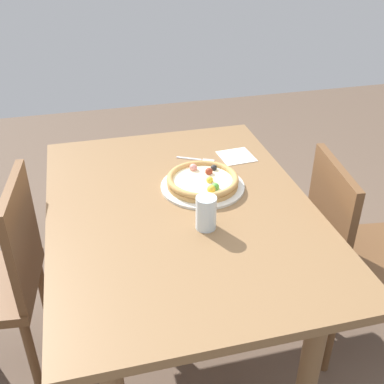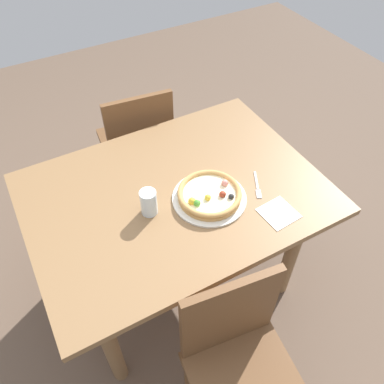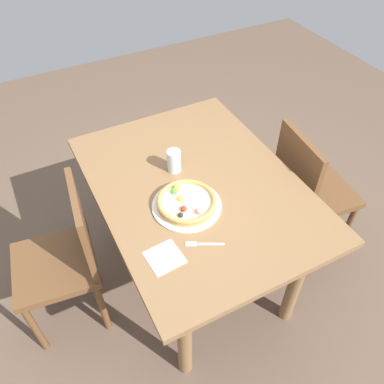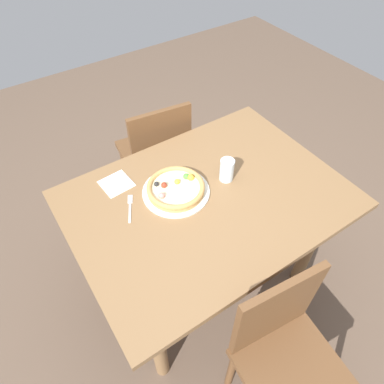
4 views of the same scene
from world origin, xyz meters
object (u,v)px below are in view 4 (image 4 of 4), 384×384
(fork, at_px, (130,206))
(chair_far, at_px, (156,153))
(plate, at_px, (176,192))
(chair_near, at_px, (285,354))
(napkin, at_px, (116,184))
(dining_table, at_px, (207,213))
(drinking_glass, at_px, (227,170))
(pizza, at_px, (176,188))

(fork, bearing_deg, chair_far, -10.25)
(plate, bearing_deg, chair_near, -88.54)
(napkin, bearing_deg, fork, -93.43)
(dining_table, bearing_deg, drinking_glass, 19.87)
(chair_near, relative_size, napkin, 6.39)
(fork, bearing_deg, drinking_glass, -74.03)
(fork, xyz_separation_m, napkin, (0.01, 0.17, -0.00))
(chair_near, bearing_deg, chair_far, -91.00)
(plate, height_order, napkin, plate)
(dining_table, bearing_deg, pizza, 134.20)
(chair_near, xyz_separation_m, fork, (-0.24, 0.84, 0.27))
(drinking_glass, height_order, napkin, drinking_glass)
(drinking_glass, bearing_deg, pizza, 166.94)
(chair_near, height_order, napkin, chair_near)
(pizza, bearing_deg, plate, -102.24)
(chair_near, distance_m, drinking_glass, 0.84)
(fork, xyz_separation_m, drinking_glass, (0.48, -0.10, 0.06))
(fork, bearing_deg, plate, -73.01)
(chair_far, relative_size, fork, 5.84)
(chair_near, distance_m, plate, 0.85)
(dining_table, relative_size, plate, 3.99)
(dining_table, relative_size, pizza, 4.66)
(drinking_glass, bearing_deg, napkin, 150.26)
(chair_near, relative_size, pizza, 3.24)
(pizza, bearing_deg, drinking_glass, -13.06)
(dining_table, bearing_deg, fork, 155.07)
(fork, height_order, napkin, fork)
(dining_table, relative_size, chair_far, 1.44)
(dining_table, distance_m, plate, 0.20)
(drinking_glass, bearing_deg, chair_near, -107.63)
(chair_near, distance_m, chair_far, 1.39)
(chair_far, relative_size, plate, 2.77)
(chair_far, height_order, pizza, chair_far)
(chair_near, height_order, pizza, chair_near)
(plate, xyz_separation_m, drinking_glass, (0.26, -0.06, 0.05))
(chair_far, relative_size, drinking_glass, 7.56)
(pizza, distance_m, fork, 0.23)
(dining_table, height_order, fork, fork)
(napkin, bearing_deg, dining_table, -44.83)
(pizza, relative_size, napkin, 1.97)
(fork, height_order, drinking_glass, drinking_glass)
(plate, bearing_deg, chair_far, 71.24)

